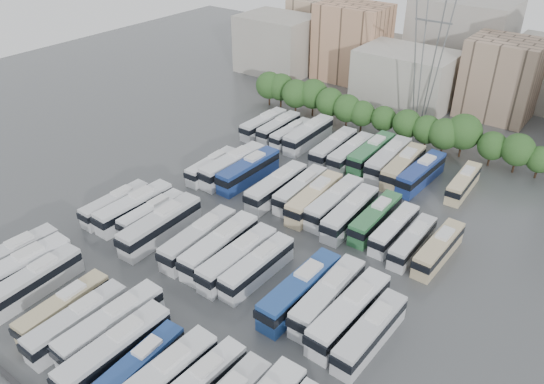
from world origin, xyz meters
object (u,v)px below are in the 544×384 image
Objects in this scene: bus_r1_s10 at (300,290)px; bus_r3_s2 at (291,133)px; bus_r2_s10 at (375,218)px; bus_r0_s6 at (111,325)px; bus_r2_s2 at (233,165)px; bus_r1_s8 at (258,266)px; bus_r2_s8 at (334,202)px; bus_r0_s5 at (78,322)px; bus_r1_s11 at (328,296)px; bus_r3_s0 at (264,124)px; bus_r3_s7 at (371,153)px; bus_r3_s6 at (351,153)px; bus_r0_s1 at (19,270)px; bus_r0_s9 at (161,381)px; bus_r3_s5 at (333,148)px; bus_r1_s3 at (161,225)px; bus_r2_s13 at (439,249)px; electricity_pylon at (432,35)px; bus_r2_s1 at (212,166)px; bus_r1_s2 at (152,214)px; bus_r3_s10 at (421,173)px; bus_r2_s3 at (249,170)px; bus_r2_s11 at (394,229)px; bus_r0_s7 at (115,351)px; bus_r0_s2 at (35,281)px; bus_r3_s8 at (388,159)px; bus_r1_s1 at (134,207)px; bus_r2_s7 at (314,198)px; bus_r2_s9 at (350,213)px; bus_r1_s7 at (238,258)px; bus_r0_s8 at (139,367)px; bus_r2_s5 at (276,186)px; bus_r3_s3 at (309,134)px; bus_r1_s5 at (199,238)px; bus_r0_s0 at (11,257)px; bus_r3_s1 at (279,127)px; bus_r1_s0 at (116,204)px; bus_r2_s6 at (301,189)px; bus_r1_s12 at (349,313)px; bus_r0_s4 at (64,308)px.

bus_r3_s2 is at bearing 127.57° from bus_r1_s10.
bus_r2_s10 is (-0.12, 19.31, -0.23)m from bus_r1_s10.
bus_r0_s6 is 0.95× the size of bus_r2_s2.
bus_r2_s8 reaches higher than bus_r1_s8.
bus_r1_s11 reaches higher than bus_r0_s5.
bus_r3_s7 is (23.02, 1.14, 0.20)m from bus_r3_s0.
bus_r0_s6 is 1.04× the size of bus_r3_s6.
bus_r0_s9 is (26.37, -1.00, -0.02)m from bus_r0_s1.
bus_r3_s5 reaches higher than bus_r0_s5.
bus_r0_s1 is at bearing -108.30° from bus_r3_s6.
bus_r1_s3 is 1.18× the size of bus_r2_s13.
bus_r3_s2 is at bearing 115.07° from bus_r0_s9.
electricity_pylon is 3.03× the size of bus_r2_s1.
bus_r1_s11 is 36.43m from bus_r2_s1.
bus_r3_s10 is at bearing 52.51° from bus_r1_s2.
bus_r2_s3 is (6.45, 37.02, -0.01)m from bus_r0_s1.
bus_r1_s3 is at bearing -143.80° from bus_r2_s11.
bus_r0_s9 reaches higher than bus_r0_s7.
bus_r1_s11 is at bearing 29.34° from bus_r0_s2.
bus_r2_s2 reaches higher than bus_r0_s1.
bus_r2_s11 is (3.32, -0.79, -0.13)m from bus_r2_s10.
bus_r3_s7 is (-10.10, 37.02, -0.05)m from bus_r1_s10.
bus_r3_s7 reaches higher than bus_r3_s5.
bus_r3_s10 reaches higher than bus_r3_s6.
bus_r3_s8 is (-16.51, 18.72, 0.30)m from bus_r2_s13.
bus_r2_s7 is (19.80, 18.02, 0.04)m from bus_r1_s1.
bus_r0_s2 is 35.28m from bus_r1_s11.
bus_r2_s2 is 22.90m from bus_r2_s9.
bus_r3_s6 is (-3.31, 34.81, -0.07)m from bus_r1_s7.
bus_r0_s7 reaches higher than bus_r0_s8.
bus_r3_s0 is (-16.59, 18.20, -0.19)m from bus_r2_s5.
bus_r1_s1 is at bearing -101.50° from bus_r3_s3.
bus_r1_s5 is (9.96, 18.08, 0.12)m from bus_r0_s2.
bus_r2_s11 is at bearing -42.07° from bus_r3_s5.
bus_r0_s0 is 0.97× the size of bus_r1_s5.
bus_r1_s1 is 36.15m from bus_r3_s1.
bus_r2_s7 is at bearing 125.99° from bus_r1_s11.
bus_r1_s7 is (20.03, 18.11, -0.05)m from bus_r0_s1.
bus_r0_s9 is at bearing -79.08° from bus_r1_s8.
bus_r1_s0 is (-19.66, 16.42, -0.24)m from bus_r0_s6.
bus_r0_s0 reaches higher than bus_r0_s2.
bus_r2_s3 is 18.53m from bus_r3_s1.
bus_r2_s6 is at bearing 53.78° from bus_r1_s2.
bus_r1_s12 is 1.25× the size of bus_r3_s2.
bus_r3_s8 reaches higher than bus_r1_s8.
bus_r3_s6 is at bearing 58.16° from bus_r2_s3.
bus_r0_s7 reaches higher than bus_r2_s11.
bus_r0_s6 reaches higher than bus_r3_s1.
bus_r0_s4 is 38.37m from bus_r2_s6.
bus_r1_s2 is (-23.20, 19.81, -0.31)m from bus_r0_s9.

